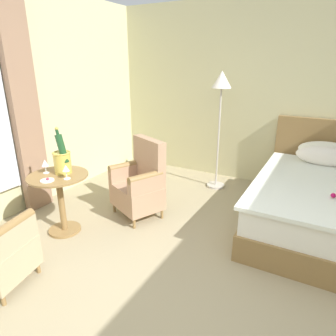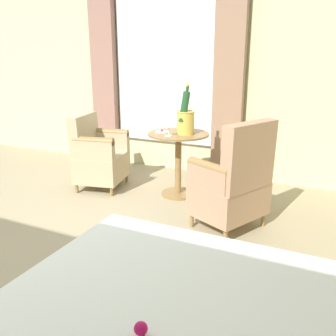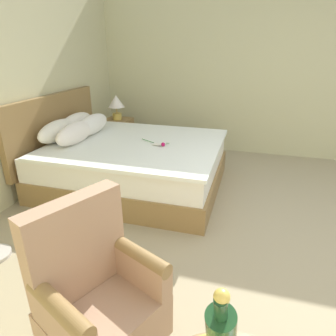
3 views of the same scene
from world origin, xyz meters
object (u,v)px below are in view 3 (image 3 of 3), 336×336
object	(u,v)px
nightstand	(118,136)
bedside_lamp	(116,103)
armchair_by_window	(98,298)
bed	(126,160)

from	to	relation	value
nightstand	bedside_lamp	xyz separation A→B (m)	(-0.00, 0.00, 0.55)
bedside_lamp	armchair_by_window	distance (m)	3.70
bed	armchair_by_window	distance (m)	2.36
bedside_lamp	armchair_by_window	bearing A→B (deg)	-156.73
bedside_lamp	bed	bearing A→B (deg)	-150.60
nightstand	bedside_lamp	bearing A→B (deg)	180.00
nightstand	bedside_lamp	size ratio (longest dim) A/B	1.45
bed	armchair_by_window	size ratio (longest dim) A/B	2.25
bed	armchair_by_window	world-z (taller)	bed
bedside_lamp	nightstand	bearing A→B (deg)	0.00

